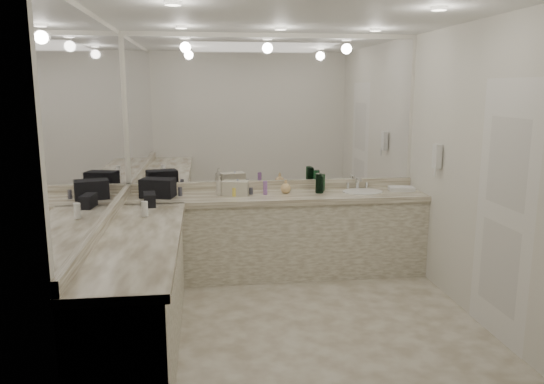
{
  "coord_description": "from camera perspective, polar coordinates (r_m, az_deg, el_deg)",
  "views": [
    {
      "loc": [
        -0.76,
        -4.33,
        2.03
      ],
      "look_at": [
        -0.15,
        0.4,
        1.08
      ],
      "focal_mm": 35.0,
      "sensor_mm": 36.0,
      "label": 1
    }
  ],
  "objects": [
    {
      "name": "wall_back",
      "position": [
        5.92,
        0.13,
        4.13
      ],
      "size": [
        3.2,
        0.02,
        2.6
      ],
      "primitive_type": "cube",
      "color": "silver",
      "rests_on": "floor"
    },
    {
      "name": "ceiling",
      "position": [
        4.43,
        2.79,
        18.59
      ],
      "size": [
        3.2,
        3.2,
        0.0
      ],
      "primitive_type": "plane",
      "color": "white",
      "rests_on": "floor"
    },
    {
      "name": "sink",
      "position": [
        5.9,
        9.71,
        -0.05
      ],
      "size": [
        0.44,
        0.44,
        0.03
      ],
      "primitive_type": "cylinder",
      "color": "white",
      "rests_on": "vanity_back_top"
    },
    {
      "name": "wall_left",
      "position": [
        4.47,
        -18.02,
        1.27
      ],
      "size": [
        0.02,
        3.0,
        2.6
      ],
      "primitive_type": "cube",
      "color": "silver",
      "rests_on": "floor"
    },
    {
      "name": "vanity_left_base",
      "position": [
        4.37,
        -14.11,
        -10.74
      ],
      "size": [
        0.6,
        2.4,
        0.84
      ],
      "primitive_type": "cube",
      "color": "beige",
      "rests_on": "floor"
    },
    {
      "name": "mirror_left",
      "position": [
        4.42,
        -18.24,
        7.36
      ],
      "size": [
        0.01,
        2.92,
        1.55
      ],
      "primitive_type": "cube",
      "color": "white",
      "rests_on": "wall_left"
    },
    {
      "name": "hand_towel",
      "position": [
        6.07,
        13.75,
        0.36
      ],
      "size": [
        0.29,
        0.21,
        0.04
      ],
      "primitive_type": "cube",
      "rotation": [
        0.0,
        0.0,
        -0.13
      ],
      "color": "white",
      "rests_on": "vanity_back_top"
    },
    {
      "name": "vanity_left_top",
      "position": [
        4.23,
        -14.27,
        -5.06
      ],
      "size": [
        0.64,
        2.42,
        0.06
      ],
      "primitive_type": "cube",
      "color": "beige",
      "rests_on": "vanity_left_base"
    },
    {
      "name": "lotion_left",
      "position": [
        4.83,
        -13.53,
        -1.81
      ],
      "size": [
        0.06,
        0.06,
        0.13
      ],
      "primitive_type": "cylinder",
      "color": "white",
      "rests_on": "vanity_left_top"
    },
    {
      "name": "amenity_bottle_4",
      "position": [
        5.68,
        -9.85,
        0.04
      ],
      "size": [
        0.04,
        0.04,
        0.09
      ],
      "primitive_type": "cylinder",
      "color": "#3F3F4C",
      "rests_on": "vanity_back_top"
    },
    {
      "name": "cream_cosmetic_case",
      "position": [
        5.65,
        -3.94,
        0.45
      ],
      "size": [
        0.3,
        0.22,
        0.16
      ],
      "primitive_type": "cube",
      "rotation": [
        0.0,
        0.0,
        -0.21
      ],
      "color": "beige",
      "rests_on": "vanity_back_top"
    },
    {
      "name": "wall_phone",
      "position": [
        5.58,
        17.33,
        3.7
      ],
      "size": [
        0.06,
        0.1,
        0.24
      ],
      "primitive_type": "cube",
      "color": "white",
      "rests_on": "wall_right"
    },
    {
      "name": "amenity_bottle_0",
      "position": [
        5.68,
        -2.27,
        0.11
      ],
      "size": [
        0.04,
        0.04,
        0.07
      ],
      "primitive_type": "cylinder",
      "color": "#3F3F4C",
      "rests_on": "vanity_back_top"
    },
    {
      "name": "vanity_back_top",
      "position": [
        5.69,
        0.54,
        -0.55
      ],
      "size": [
        3.2,
        0.64,
        0.06
      ],
      "primitive_type": "cube",
      "color": "beige",
      "rests_on": "vanity_back_base"
    },
    {
      "name": "door",
      "position": [
        4.6,
        23.64,
        -2.04
      ],
      "size": [
        0.02,
        0.82,
        2.1
      ],
      "primitive_type": "cube",
      "color": "white",
      "rests_on": "wall_right"
    },
    {
      "name": "green_bottle_0",
      "position": [
        5.76,
        5.06,
        0.93
      ],
      "size": [
        0.07,
        0.07,
        0.21
      ],
      "primitive_type": "cylinder",
      "color": "#15522A",
      "rests_on": "vanity_back_top"
    },
    {
      "name": "green_bottle_3",
      "position": [
        5.91,
        5.37,
        1.05
      ],
      "size": [
        0.07,
        0.07,
        0.19
      ],
      "primitive_type": "cylinder",
      "color": "#15522A",
      "rests_on": "vanity_back_top"
    },
    {
      "name": "soap_bottle_a",
      "position": [
        5.65,
        -5.67,
        0.69
      ],
      "size": [
        0.11,
        0.11,
        0.21
      ],
      "primitive_type": "imported",
      "rotation": [
        0.0,
        0.0,
        0.39
      ],
      "color": "beige",
      "rests_on": "vanity_back_top"
    },
    {
      "name": "faucet",
      "position": [
        6.08,
        9.16,
        1.02
      ],
      "size": [
        0.24,
        0.16,
        0.14
      ],
      "primitive_type": "cube",
      "color": "silver",
      "rests_on": "vanity_back_top"
    },
    {
      "name": "black_bag_spill",
      "position": [
        5.26,
        -13.03,
        -0.75
      ],
      "size": [
        0.14,
        0.25,
        0.13
      ],
      "primitive_type": "cube",
      "rotation": [
        0.0,
        0.0,
        0.12
      ],
      "color": "black",
      "rests_on": "vanity_left_top"
    },
    {
      "name": "soap_bottle_b",
      "position": [
        5.66,
        -3.71,
        0.55
      ],
      "size": [
        0.1,
        0.1,
        0.17
      ],
      "primitive_type": "imported",
      "rotation": [
        0.0,
        0.0,
        0.34
      ],
      "color": "silver",
      "rests_on": "vanity_back_top"
    },
    {
      "name": "backsplash_back",
      "position": [
        5.96,
        0.16,
        0.76
      ],
      "size": [
        3.2,
        0.04,
        0.1
      ],
      "primitive_type": "cube",
      "color": "beige",
      "rests_on": "vanity_back_top"
    },
    {
      "name": "mirror_back",
      "position": [
        5.87,
        0.15,
        8.72
      ],
      "size": [
        3.12,
        0.01,
        1.55
      ],
      "primitive_type": "cube",
      "color": "white",
      "rests_on": "wall_back"
    },
    {
      "name": "backsplash_left",
      "position": [
        4.54,
        -17.51,
        -3.08
      ],
      "size": [
        0.04,
        3.0,
        0.1
      ],
      "primitive_type": "cube",
      "color": "beige",
      "rests_on": "vanity_left_top"
    },
    {
      "name": "green_bottle_1",
      "position": [
        5.76,
        5.26,
        0.8
      ],
      "size": [
        0.06,
        0.06,
        0.19
      ],
      "primitive_type": "cylinder",
      "color": "#15522A",
      "rests_on": "vanity_back_top"
    },
    {
      "name": "amenity_bottle_3",
      "position": [
        5.58,
        -2.86,
        0.06
      ],
      "size": [
        0.04,
        0.04,
        0.1
      ],
      "primitive_type": "cylinder",
      "color": "silver",
      "rests_on": "vanity_back_top"
    },
    {
      "name": "black_toiletry_bag",
      "position": [
        5.65,
        -12.18,
        0.41
      ],
      "size": [
        0.38,
        0.29,
        0.19
      ],
      "primitive_type": "cube",
      "rotation": [
        0.0,
        0.0,
        -0.25
      ],
      "color": "black",
      "rests_on": "vanity_back_top"
    },
    {
      "name": "green_bottle_2",
      "position": [
        5.81,
        5.04,
        0.99
      ],
      "size": [
        0.07,
        0.07,
        0.21
      ],
      "primitive_type": "cylinder",
      "color": "#15522A",
      "rests_on": "vanity_back_top"
    },
    {
      "name": "wall_right",
      "position": [
        4.98,
        21.08,
        2.04
      ],
      "size": [
        0.02,
        3.0,
        2.6
      ],
      "primitive_type": "cube",
      "color": "silver",
      "rests_on": "floor"
    },
    {
      "name": "amenity_bottle_2",
      "position": [
        5.66,
        -0.73,
        0.46
      ],
      "size": [
        0.05,
        0.05,
        0.15
      ],
      "primitive_type": "cylinder",
      "color": "#9966B2",
      "rests_on": "vanity_back_top"
    },
    {
      "name": "green_bottle_4",
      "position": [
        5.82,
        5.1,
        0.96
      ],
      "size": [
        0.07,
        0.07,
        0.2
      ],
      "primitive_type": "cylinder",
      "color": "#15522A",
      "rests_on": "vanity_back_top"
    },
    {
      "name": "floor",
      "position": [
        4.84,
        2.49,
        -13.59
      ],
      "size": [
        3.2,
        3.2,
        0.0
      ],
      "primitive_type": "plane",
      "color": "beige",
      "rests_on": "ground"
    },
    {
      "name": "soap_bottle_c",
      "position": [
        5.75,
        1.49,
        0.62
      ],
      "size": [
        0.13,
        0.13,
        0.15
      ],
      "primitive_type": "imported",
      "rotation": [
        0.0,
        0.0,
        0.16
      ],
      "color": "#EABE7C",
      "rests_on": "vanity_back_top"
    },
    {
      "name": "vanity_back_base",
      "position": [
        5.81,
        0.51,
        -4.88
      ],
      "size": [
        3.2,
        0.6,
        0.84
      ],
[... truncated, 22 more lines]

